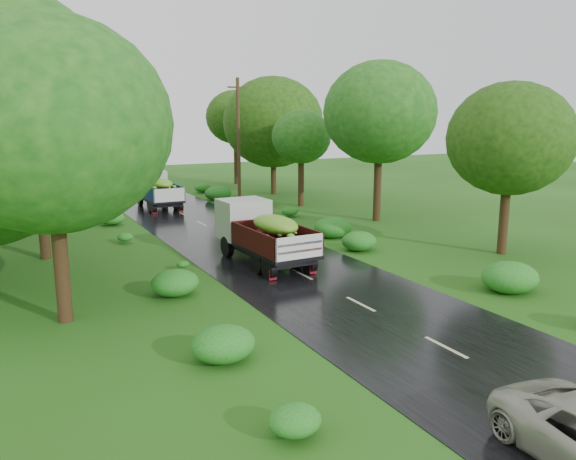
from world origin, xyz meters
TOP-DOWN VIEW (x-y plane):
  - ground at (0.00, 0.00)m, footprint 120.00×120.00m
  - road at (0.00, 5.00)m, footprint 6.50×80.00m
  - road_lines at (0.00, 6.00)m, footprint 0.12×69.60m
  - truck_near at (-0.59, 10.51)m, footprint 2.26×5.98m
  - truck_far at (-0.73, 26.87)m, footprint 2.07×5.66m
  - utility_pole at (4.82, 25.79)m, footprint 1.52×0.28m
  - trees_right at (9.34, 22.92)m, footprint 4.57×33.58m
  - shrubs at (0.00, 14.00)m, footprint 11.90×44.00m

SIDE VIEW (x-z plane):
  - ground at x=0.00m, z-range 0.00..0.00m
  - road at x=0.00m, z-range 0.00..0.02m
  - road_lines at x=0.00m, z-range 0.02..0.02m
  - shrubs at x=0.00m, z-range 0.00..0.70m
  - truck_far at x=-0.73m, z-range 0.16..2.53m
  - truck_near at x=-0.59m, z-range 0.16..2.65m
  - utility_pole at x=4.82m, z-range 0.13..8.82m
  - trees_right at x=9.34m, z-range 1.63..9.60m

